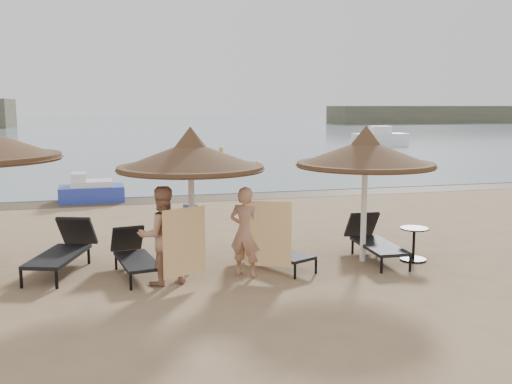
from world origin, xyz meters
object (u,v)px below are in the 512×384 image
lounger_near_left (134,254)px  pedal_boat (91,191)px  palapa_right (365,154)px  palapa_center (191,156)px  lounger_near_right (271,247)px  lounger_far_left (64,249)px  side_table (414,245)px  lounger_far_right (374,240)px  person_left (161,228)px  person_right (245,225)px

lounger_near_left → pedal_boat: 8.60m
palapa_right → lounger_near_left: palapa_right is taller
palapa_center → lounger_near_right: bearing=-0.8°
lounger_far_left → side_table: 6.84m
lounger_near_left → lounger_far_right: lounger_far_right is taller
palapa_right → lounger_far_left: size_ratio=1.26×
person_left → person_right: 1.51m
lounger_near_left → side_table: (5.48, -0.50, -0.05)m
person_left → person_right: bearing=172.1°
side_table → person_left: bearing=-177.0°
person_right → lounger_far_right: bearing=-132.1°
palapa_right → lounger_far_right: (0.31, 0.14, -1.77)m
palapa_center → lounger_far_right: 4.11m
side_table → palapa_center: bearing=174.7°
lounger_far_right → person_left: (-4.33, -0.62, 0.62)m
lounger_near_left → pedal_boat: size_ratio=0.91×
person_left → person_right: size_ratio=1.04×
lounger_far_left → person_right: size_ratio=1.13×
lounger_far_right → pedal_boat: (-5.76, 8.69, -0.04)m
side_table → person_right: size_ratio=0.35×
lounger_near_left → person_left: size_ratio=0.93×
palapa_center → side_table: (4.41, -0.41, -1.85)m
palapa_right → lounger_near_left: 4.83m
palapa_center → palapa_right: 3.41m
palapa_right → person_right: bearing=-170.9°
lounger_near_right → palapa_right: bearing=-30.5°
palapa_center → palapa_right: size_ratio=1.00×
lounger_near_right → pedal_boat: pedal_boat is taller
palapa_right → lounger_near_left: (-4.47, 0.29, -1.80)m
person_left → pedal_boat: bearing=-91.8°
lounger_far_right → pedal_boat: bearing=126.2°
palapa_center → palapa_right: palapa_center is taller
lounger_near_left → lounger_near_right: size_ratio=1.01×
lounger_near_right → person_right: bearing=-163.4°
lounger_near_right → person_left: size_ratio=0.93×
lounger_near_left → person_right: (1.96, -0.69, 0.60)m
palapa_center → person_right: size_ratio=1.43×
lounger_far_left → person_right: person_right is taller
pedal_boat → palapa_right: bearing=-59.9°
lounger_near_left → person_left: bearing=-69.0°
lounger_far_left → person_left: size_ratio=1.08×
lounger_near_left → side_table: bearing=-14.6°
palapa_right → pedal_boat: 10.54m
lounger_far_left → lounger_near_right: 3.94m
person_right → lounger_near_right: bearing=-101.4°
palapa_right → palapa_center: bearing=176.7°
lounger_near_left → lounger_near_right: (2.61, -0.11, -0.00)m
lounger_far_left → side_table: size_ratio=3.24×
lounger_far_left → lounger_near_right: lounger_far_left is taller
lounger_near_left → lounger_far_right: size_ratio=0.96×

